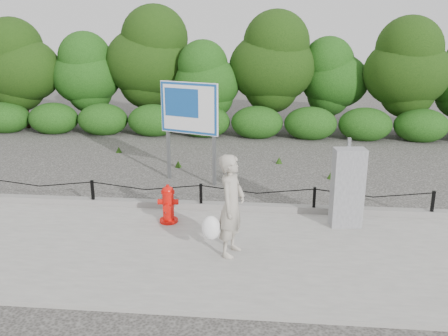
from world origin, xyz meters
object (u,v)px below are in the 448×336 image
fire_hydrant (168,204)px  pedestrian (230,207)px  utility_cabinet (347,188)px  advertising_sign (189,113)px

fire_hydrant → pedestrian: (1.41, -1.31, 0.51)m
utility_cabinet → fire_hydrant: bearing=176.1°
advertising_sign → utility_cabinet: bearing=-16.0°
utility_cabinet → pedestrian: bearing=-153.1°
advertising_sign → pedestrian: bearing=-50.6°
fire_hydrant → pedestrian: pedestrian is taller
fire_hydrant → utility_cabinet: utility_cabinet is taller
pedestrian → advertising_sign: 4.58m
fire_hydrant → utility_cabinet: size_ratio=0.46×
pedestrian → advertising_sign: bearing=35.0°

